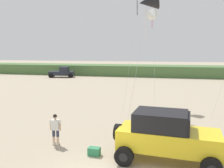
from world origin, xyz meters
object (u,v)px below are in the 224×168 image
(jeep, at_px, (167,135))
(distant_pickup, at_px, (62,72))
(cooler_box, at_px, (94,151))
(kite_green_box, at_px, (148,2))
(kite_yellow_diamond, at_px, (154,16))
(person_watching, at_px, (55,128))

(jeep, xyz_separation_m, distant_pickup, (-19.87, 32.00, -0.26))
(cooler_box, relative_size, kite_green_box, 0.06)
(jeep, xyz_separation_m, kite_yellow_diamond, (-1.43, 11.47, 6.78))
(jeep, distance_m, cooler_box, 3.49)
(person_watching, height_order, kite_yellow_diamond, kite_yellow_diamond)
(jeep, xyz_separation_m, person_watching, (-5.69, 0.59, -0.26))
(jeep, distance_m, kite_green_box, 8.51)
(distant_pickup, distance_m, kite_green_box, 33.49)
(person_watching, bearing_deg, jeep, -5.93)
(distant_pickup, xyz_separation_m, kite_yellow_diamond, (18.44, -20.53, 7.04))
(jeep, bearing_deg, cooler_box, -176.70)
(jeep, distance_m, person_watching, 5.73)
(kite_green_box, bearing_deg, distant_pickup, 124.40)
(person_watching, bearing_deg, kite_green_box, 45.42)
(person_watching, relative_size, distant_pickup, 0.34)
(person_watching, height_order, kite_green_box, kite_green_box)
(jeep, relative_size, kite_yellow_diamond, 0.57)
(cooler_box, height_order, kite_yellow_diamond, kite_yellow_diamond)
(jeep, relative_size, distant_pickup, 1.01)
(kite_green_box, bearing_deg, cooler_box, -110.78)
(cooler_box, xyz_separation_m, kite_green_box, (1.96, 5.17, 7.77))
(kite_green_box, bearing_deg, kite_yellow_diamond, 90.53)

